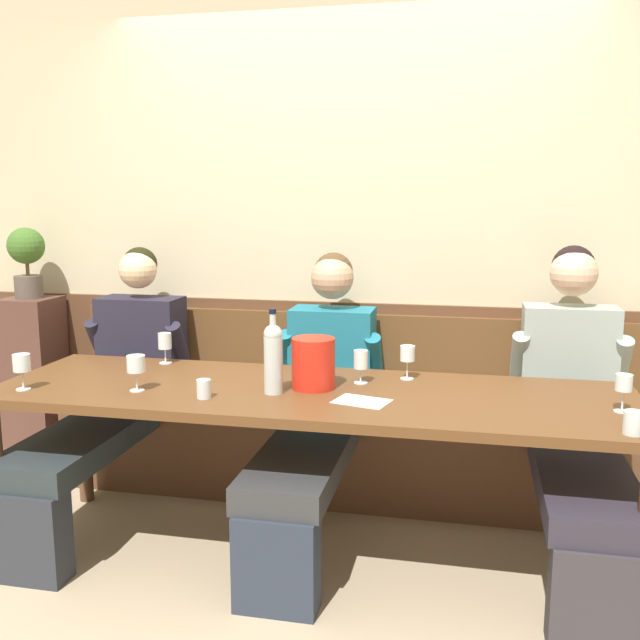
# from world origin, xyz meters

# --- Properties ---
(ground_plane) EXTENTS (6.80, 6.80, 0.02)m
(ground_plane) POSITION_xyz_m (0.00, 0.00, -0.01)
(ground_plane) COLOR tan
(ground_plane) RESTS_ON ground
(room_wall_back) EXTENTS (6.80, 0.08, 2.80)m
(room_wall_back) POSITION_xyz_m (0.00, 1.09, 1.40)
(room_wall_back) COLOR beige
(room_wall_back) RESTS_ON ground
(wood_wainscot_panel) EXTENTS (6.80, 0.03, 0.99)m
(wood_wainscot_panel) POSITION_xyz_m (0.00, 1.04, 0.50)
(wood_wainscot_panel) COLOR brown
(wood_wainscot_panel) RESTS_ON ground
(wall_bench) EXTENTS (2.97, 0.42, 0.94)m
(wall_bench) POSITION_xyz_m (0.00, 0.83, 0.28)
(wall_bench) COLOR brown
(wall_bench) RESTS_ON ground
(dining_table) EXTENTS (2.67, 0.82, 0.76)m
(dining_table) POSITION_xyz_m (0.00, 0.13, 0.68)
(dining_table) COLOR brown
(dining_table) RESTS_ON ground
(person_center_right_seat) EXTENTS (0.54, 1.27, 1.29)m
(person_center_right_seat) POSITION_xyz_m (-1.09, 0.47, 0.62)
(person_center_right_seat) COLOR #292D36
(person_center_right_seat) RESTS_ON ground
(person_center_left_seat) EXTENTS (0.52, 1.27, 1.28)m
(person_center_left_seat) POSITION_xyz_m (-0.04, 0.47, 0.63)
(person_center_left_seat) COLOR #28303F
(person_center_left_seat) RESTS_ON ground
(person_left_seat) EXTENTS (0.54, 1.27, 1.33)m
(person_left_seat) POSITION_xyz_m (1.11, 0.47, 0.64)
(person_left_seat) COLOR #342F35
(person_left_seat) RESTS_ON ground
(ice_bucket) EXTENTS (0.18, 0.18, 0.21)m
(ice_bucket) POSITION_xyz_m (0.01, 0.16, 0.86)
(ice_bucket) COLOR red
(ice_bucket) RESTS_ON dining_table
(wine_bottle_clear_water) EXTENTS (0.08, 0.08, 0.35)m
(wine_bottle_clear_water) POSITION_xyz_m (-0.13, 0.05, 0.91)
(wine_bottle_clear_water) COLOR #B9C2C0
(wine_bottle_clear_water) RESTS_ON dining_table
(wine_glass_mid_right) EXTENTS (0.06, 0.06, 0.15)m
(wine_glass_mid_right) POSITION_xyz_m (0.19, 0.28, 0.85)
(wine_glass_mid_right) COLOR silver
(wine_glass_mid_right) RESTS_ON dining_table
(wine_glass_right_end) EXTENTS (0.07, 0.07, 0.15)m
(wine_glass_right_end) POSITION_xyz_m (0.38, 0.40, 0.87)
(wine_glass_right_end) COLOR silver
(wine_glass_right_end) RESTS_ON dining_table
(wine_glass_center_front) EXTENTS (0.08, 0.08, 0.15)m
(wine_glass_center_front) POSITION_xyz_m (-0.70, -0.03, 0.87)
(wine_glass_center_front) COLOR silver
(wine_glass_center_front) RESTS_ON dining_table
(wine_glass_by_bottle) EXTENTS (0.06, 0.06, 0.15)m
(wine_glass_by_bottle) POSITION_xyz_m (-0.79, 0.45, 0.86)
(wine_glass_by_bottle) COLOR silver
(wine_glass_by_bottle) RESTS_ON dining_table
(wine_glass_left_end) EXTENTS (0.07, 0.07, 0.15)m
(wine_glass_left_end) POSITION_xyz_m (-1.17, -0.12, 0.86)
(wine_glass_left_end) COLOR silver
(wine_glass_left_end) RESTS_ON dining_table
(wine_glass_near_bucket) EXTENTS (0.06, 0.06, 0.14)m
(wine_glass_near_bucket) POSITION_xyz_m (1.21, 0.08, 0.86)
(wine_glass_near_bucket) COLOR silver
(wine_glass_near_bucket) RESTS_ON dining_table
(water_tumbler_right) EXTENTS (0.06, 0.06, 0.08)m
(water_tumbler_right) POSITION_xyz_m (-0.39, -0.08, 0.79)
(water_tumbler_right) COLOR silver
(water_tumbler_right) RESTS_ON dining_table
(water_tumbler_left) EXTENTS (0.07, 0.07, 0.08)m
(water_tumbler_left) POSITION_xyz_m (1.20, -0.19, 0.80)
(water_tumbler_left) COLOR silver
(water_tumbler_left) RESTS_ON dining_table
(tasting_sheet_left_guest) EXTENTS (0.24, 0.20, 0.00)m
(tasting_sheet_left_guest) POSITION_xyz_m (0.24, 0.01, 0.76)
(tasting_sheet_left_guest) COLOR white
(tasting_sheet_left_guest) RESTS_ON dining_table
(corner_pedestal) EXTENTS (0.28, 0.28, 0.99)m
(corner_pedestal) POSITION_xyz_m (-1.79, 0.86, 0.50)
(corner_pedestal) COLOR #53322B
(corner_pedestal) RESTS_ON ground
(potted_plant) EXTENTS (0.20, 0.20, 0.39)m
(potted_plant) POSITION_xyz_m (-1.79, 0.86, 1.22)
(potted_plant) COLOR brown
(potted_plant) RESTS_ON corner_pedestal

